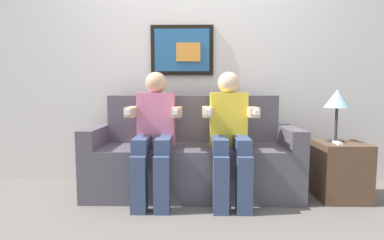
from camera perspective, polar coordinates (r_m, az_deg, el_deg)
ground_plane at (r=2.61m, az=-0.06°, el=-15.84°), size 5.58×5.58×0.00m
back_wall_assembly at (r=3.21m, az=0.16°, el=11.88°), size 4.29×0.10×2.60m
couch at (r=2.83m, az=0.07°, el=-7.49°), size 1.89×0.58×0.90m
person_on_left at (r=2.63m, az=-6.94°, el=-2.01°), size 0.46×0.56×1.11m
person_on_right at (r=2.62m, az=6.98°, el=-2.04°), size 0.46×0.56×1.11m
side_table_right at (r=3.01m, az=25.82°, el=-8.47°), size 0.40×0.40×0.50m
table_lamp at (r=2.94m, az=25.39°, el=3.23°), size 0.22×0.22×0.46m
spare_remote_on_table at (r=2.86m, az=25.47°, el=-3.86°), size 0.04×0.13×0.02m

